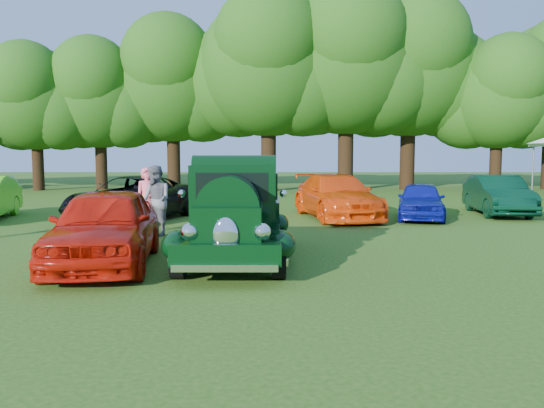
{
  "coord_description": "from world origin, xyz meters",
  "views": [
    {
      "loc": [
        1.16,
        -10.63,
        2.25
      ],
      "look_at": [
        1.16,
        1.82,
        1.1
      ],
      "focal_mm": 35.0,
      "sensor_mm": 36.0,
      "label": 1
    }
  ],
  "objects_px": {
    "red_convertible": "(106,227)",
    "back_car_green": "(498,195)",
    "back_car_black": "(133,199)",
    "hero_pickup": "(235,219)",
    "back_car_orange": "(337,196)",
    "back_car_blue": "(421,201)",
    "spectator_pink": "(148,200)",
    "spectator_grey": "(156,201)"
  },
  "relations": [
    {
      "from": "back_car_orange",
      "to": "back_car_blue",
      "type": "relative_size",
      "value": 1.4
    },
    {
      "from": "spectator_pink",
      "to": "spectator_grey",
      "type": "xyz_separation_m",
      "value": [
        0.34,
        -0.52,
        0.04
      ]
    },
    {
      "from": "back_car_blue",
      "to": "spectator_grey",
      "type": "distance_m",
      "value": 9.34
    },
    {
      "from": "back_car_black",
      "to": "back_car_blue",
      "type": "bearing_deg",
      "value": 20.99
    },
    {
      "from": "hero_pickup",
      "to": "spectator_pink",
      "type": "height_order",
      "value": "hero_pickup"
    },
    {
      "from": "back_car_green",
      "to": "spectator_grey",
      "type": "xyz_separation_m",
      "value": [
        -11.77,
        -5.2,
        0.24
      ]
    },
    {
      "from": "hero_pickup",
      "to": "back_car_black",
      "type": "bearing_deg",
      "value": 120.38
    },
    {
      "from": "back_car_orange",
      "to": "spectator_pink",
      "type": "relative_size",
      "value": 2.83
    },
    {
      "from": "spectator_grey",
      "to": "red_convertible",
      "type": "bearing_deg",
      "value": -41.85
    },
    {
      "from": "red_convertible",
      "to": "back_car_blue",
      "type": "xyz_separation_m",
      "value": [
        8.64,
        7.87,
        -0.14
      ]
    },
    {
      "from": "red_convertible",
      "to": "back_car_green",
      "type": "relative_size",
      "value": 1.03
    },
    {
      "from": "red_convertible",
      "to": "back_car_green",
      "type": "bearing_deg",
      "value": 30.52
    },
    {
      "from": "red_convertible",
      "to": "back_car_blue",
      "type": "height_order",
      "value": "red_convertible"
    },
    {
      "from": "back_car_black",
      "to": "spectator_grey",
      "type": "relative_size",
      "value": 2.78
    },
    {
      "from": "red_convertible",
      "to": "spectator_grey",
      "type": "height_order",
      "value": "spectator_grey"
    },
    {
      "from": "hero_pickup",
      "to": "back_car_black",
      "type": "xyz_separation_m",
      "value": [
        -4.01,
        6.84,
        -0.12
      ]
    },
    {
      "from": "back_car_black",
      "to": "back_car_orange",
      "type": "xyz_separation_m",
      "value": [
        7.11,
        0.77,
        0.02
      ]
    },
    {
      "from": "back_car_orange",
      "to": "hero_pickup",
      "type": "bearing_deg",
      "value": -122.79
    },
    {
      "from": "red_convertible",
      "to": "spectator_grey",
      "type": "xyz_separation_m",
      "value": [
        0.15,
        4.01,
        0.19
      ]
    },
    {
      "from": "back_car_black",
      "to": "hero_pickup",
      "type": "bearing_deg",
      "value": -41.32
    },
    {
      "from": "back_car_blue",
      "to": "back_car_green",
      "type": "bearing_deg",
      "value": 36.31
    },
    {
      "from": "back_car_blue",
      "to": "spectator_pink",
      "type": "distance_m",
      "value": 9.45
    },
    {
      "from": "back_car_orange",
      "to": "back_car_black",
      "type": "bearing_deg",
      "value": 175.58
    },
    {
      "from": "spectator_grey",
      "to": "back_car_black",
      "type": "bearing_deg",
      "value": 164.69
    },
    {
      "from": "back_car_black",
      "to": "back_car_orange",
      "type": "distance_m",
      "value": 7.15
    },
    {
      "from": "back_car_orange",
      "to": "back_car_blue",
      "type": "distance_m",
      "value": 2.95
    },
    {
      "from": "back_car_blue",
      "to": "spectator_pink",
      "type": "relative_size",
      "value": 2.02
    },
    {
      "from": "hero_pickup",
      "to": "red_convertible",
      "type": "distance_m",
      "value": 2.67
    },
    {
      "from": "back_car_black",
      "to": "back_car_green",
      "type": "relative_size",
      "value": 1.21
    },
    {
      "from": "hero_pickup",
      "to": "red_convertible",
      "type": "height_order",
      "value": "hero_pickup"
    },
    {
      "from": "back_car_blue",
      "to": "back_car_green",
      "type": "relative_size",
      "value": 0.85
    },
    {
      "from": "hero_pickup",
      "to": "back_car_blue",
      "type": "xyz_separation_m",
      "value": [
        6.03,
        7.31,
        -0.23
      ]
    },
    {
      "from": "red_convertible",
      "to": "back_car_orange",
      "type": "distance_m",
      "value": 9.98
    },
    {
      "from": "hero_pickup",
      "to": "back_car_blue",
      "type": "relative_size",
      "value": 1.37
    },
    {
      "from": "back_car_blue",
      "to": "spectator_grey",
      "type": "relative_size",
      "value": 1.94
    },
    {
      "from": "spectator_grey",
      "to": "back_car_orange",
      "type": "bearing_deg",
      "value": 87.07
    },
    {
      "from": "back_car_green",
      "to": "back_car_orange",
      "type": "bearing_deg",
      "value": -164.04
    },
    {
      "from": "back_car_black",
      "to": "spectator_pink",
      "type": "relative_size",
      "value": 2.89
    },
    {
      "from": "back_car_orange",
      "to": "back_car_blue",
      "type": "xyz_separation_m",
      "value": [
        2.93,
        -0.3,
        -0.13
      ]
    },
    {
      "from": "spectator_pink",
      "to": "hero_pickup",
      "type": "bearing_deg",
      "value": -77.99
    },
    {
      "from": "hero_pickup",
      "to": "red_convertible",
      "type": "bearing_deg",
      "value": -167.76
    },
    {
      "from": "hero_pickup",
      "to": "back_car_green",
      "type": "distance_m",
      "value": 12.71
    }
  ]
}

